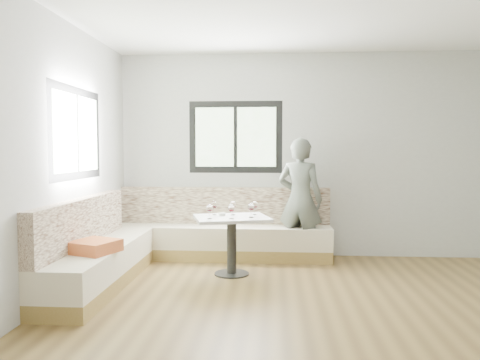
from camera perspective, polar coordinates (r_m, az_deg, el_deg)
name	(u,v)px	position (r m, az deg, el deg)	size (l,w,h in m)	color
room	(307,157)	(4.11, 8.16, 2.81)	(5.01, 5.01, 2.81)	brown
banquette	(174,242)	(5.88, -8.01, -7.52)	(2.90, 2.80, 0.95)	olive
table	(232,231)	(5.53, -1.03, -6.26)	(0.99, 0.86, 0.69)	black
person	(300,200)	(6.23, 7.35, -2.38)	(0.60, 0.39, 1.63)	#545A52
olive_ramekin	(222,214)	(5.57, -2.20, -4.20)	(0.09, 0.09, 0.03)	white
wine_glass_a	(210,209)	(5.32, -3.73, -3.50)	(0.08, 0.08, 0.17)	white
wine_glass_b	(231,209)	(5.31, -1.05, -3.51)	(0.08, 0.08, 0.17)	white
wine_glass_c	(251,207)	(5.42, 1.37, -3.35)	(0.08, 0.08, 0.17)	white
wine_glass_d	(233,205)	(5.62, -0.86, -3.11)	(0.08, 0.08, 0.17)	white
wine_glass_e	(255,205)	(5.64, 1.80, -3.08)	(0.08, 0.08, 0.17)	white
wine_glass_f	(214,205)	(5.65, -3.15, -3.07)	(0.08, 0.08, 0.17)	white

